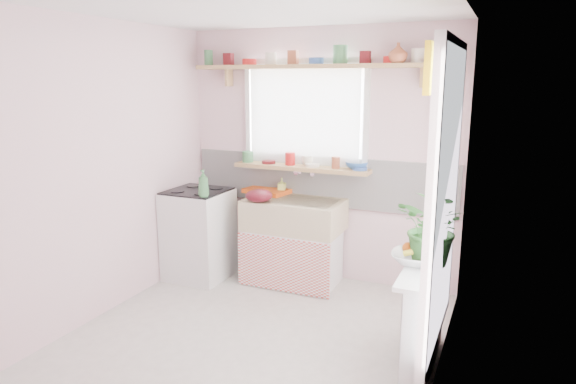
% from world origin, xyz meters
% --- Properties ---
extents(room, '(3.20, 3.20, 3.20)m').
position_xyz_m(room, '(0.66, 0.86, 1.37)').
color(room, silver).
rests_on(room, ground).
extents(sink_unit, '(0.95, 0.65, 1.11)m').
position_xyz_m(sink_unit, '(-0.15, 1.29, 0.43)').
color(sink_unit, white).
rests_on(sink_unit, ground).
extents(cooker, '(0.58, 0.58, 0.93)m').
position_xyz_m(cooker, '(-1.10, 1.05, 0.46)').
color(cooker, white).
rests_on(cooker, ground).
extents(radiator_ledge, '(0.22, 0.95, 0.78)m').
position_xyz_m(radiator_ledge, '(1.30, 0.20, 0.40)').
color(radiator_ledge, white).
rests_on(radiator_ledge, ground).
extents(windowsill, '(1.40, 0.22, 0.04)m').
position_xyz_m(windowsill, '(-0.15, 1.48, 1.14)').
color(windowsill, tan).
rests_on(windowsill, room).
extents(pine_shelf, '(2.52, 0.24, 0.04)m').
position_xyz_m(pine_shelf, '(0.00, 1.47, 2.12)').
color(pine_shelf, tan).
rests_on(pine_shelf, room).
extents(shelf_crockery, '(2.47, 0.11, 0.12)m').
position_xyz_m(shelf_crockery, '(-0.00, 1.47, 2.20)').
color(shelf_crockery, '#3F7F4C').
rests_on(shelf_crockery, pine_shelf).
extents(sill_crockery, '(1.35, 0.11, 0.12)m').
position_xyz_m(sill_crockery, '(-0.20, 1.48, 1.21)').
color(sill_crockery, '#3F7F4C').
rests_on(sill_crockery, windowsill).
extents(dish_tray, '(0.50, 0.41, 0.04)m').
position_xyz_m(dish_tray, '(-0.53, 1.50, 0.87)').
color(dish_tray, '#ED5815').
rests_on(dish_tray, sink_unit).
extents(colander, '(0.32, 0.32, 0.12)m').
position_xyz_m(colander, '(-0.43, 1.10, 0.91)').
color(colander, '#530E18').
rests_on(colander, sink_unit).
extents(jade_plant, '(0.60, 0.57, 0.53)m').
position_xyz_m(jade_plant, '(1.33, 0.21, 1.04)').
color(jade_plant, '#295C24').
rests_on(jade_plant, radiator_ledge).
extents(fruit_bowl, '(0.33, 0.33, 0.08)m').
position_xyz_m(fruit_bowl, '(1.21, 0.19, 0.81)').
color(fruit_bowl, silver).
rests_on(fruit_bowl, radiator_ledge).
extents(herb_pot, '(0.12, 0.09, 0.21)m').
position_xyz_m(herb_pot, '(1.33, 0.06, 0.88)').
color(herb_pot, '#326B2B').
rests_on(herb_pot, radiator_ledge).
extents(soap_bottle_sink, '(0.09, 0.09, 0.17)m').
position_xyz_m(soap_bottle_sink, '(-0.37, 1.50, 0.93)').
color(soap_bottle_sink, '#CCDB61').
rests_on(soap_bottle_sink, sink_unit).
extents(sill_cup, '(0.15, 0.15, 0.09)m').
position_xyz_m(sill_cup, '(-0.10, 1.54, 1.21)').
color(sill_cup, white).
rests_on(sill_cup, windowsill).
extents(sill_bowl, '(0.24, 0.24, 0.07)m').
position_xyz_m(sill_bowl, '(0.40, 1.54, 1.19)').
color(sill_bowl, '#3261A5').
rests_on(sill_bowl, windowsill).
extents(shelf_vase, '(0.20, 0.20, 0.17)m').
position_xyz_m(shelf_vase, '(0.78, 1.41, 2.23)').
color(shelf_vase, '#B05936').
rests_on(shelf_vase, pine_shelf).
extents(cooker_bottle, '(0.11, 0.11, 0.26)m').
position_xyz_m(cooker_bottle, '(-0.88, 0.83, 1.04)').
color(cooker_bottle, '#42854C').
rests_on(cooker_bottle, cooker).
extents(fruit, '(0.20, 0.14, 0.10)m').
position_xyz_m(fruit, '(1.22, 0.20, 0.87)').
color(fruit, '#DF5A12').
rests_on(fruit, fruit_bowl).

